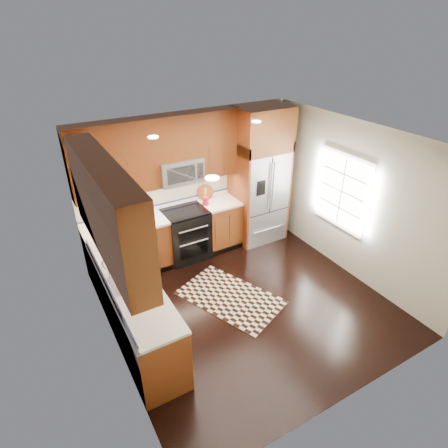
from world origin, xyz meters
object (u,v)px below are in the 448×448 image
range (186,234)px  refrigerator (259,176)px  rug (230,297)px  knife_block (142,209)px  utensil_crock (205,199)px

range → refrigerator: size_ratio=0.36×
rug → knife_block: size_ratio=5.08×
range → rug: range is taller
refrigerator → knife_block: refrigerator is taller
refrigerator → rug: (-1.46, -1.40, -1.30)m
utensil_crock → rug: bearing=-103.3°
range → knife_block: knife_block is taller
knife_block → utensil_crock: bearing=-8.1°
range → knife_block: (-0.69, 0.21, 0.60)m
rug → utensil_crock: bearing=53.9°
refrigerator → utensil_crock: bearing=175.5°
range → knife_block: bearing=163.1°
rug → utensil_crock: size_ratio=4.90×
knife_block → refrigerator: bearing=-6.3°
refrigerator → knife_block: 2.27m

